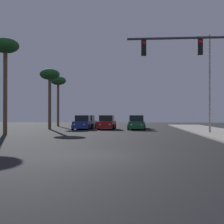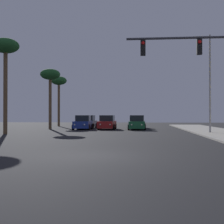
% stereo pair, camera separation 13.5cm
% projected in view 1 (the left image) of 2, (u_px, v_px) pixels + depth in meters
% --- Properties ---
extents(ground_plane, '(120.00, 120.00, 0.00)m').
position_uv_depth(ground_plane, '(93.00, 156.00, 12.88)').
color(ground_plane, black).
extents(car_red, '(2.04, 4.34, 1.68)m').
position_uv_depth(car_red, '(107.00, 123.00, 37.28)').
color(car_red, maroon).
rests_on(car_red, ground).
extents(car_grey, '(2.04, 4.34, 1.68)m').
position_uv_depth(car_grey, '(87.00, 122.00, 40.81)').
color(car_grey, slate).
rests_on(car_grey, ground).
extents(car_green, '(2.04, 4.31, 1.68)m').
position_uv_depth(car_green, '(136.00, 123.00, 36.51)').
color(car_green, '#195933').
rests_on(car_green, ground).
extents(car_tan, '(2.04, 4.31, 1.68)m').
position_uv_depth(car_tan, '(137.00, 122.00, 40.89)').
color(car_tan, tan).
rests_on(car_tan, ground).
extents(car_blue, '(2.04, 4.34, 1.68)m').
position_uv_depth(car_blue, '(83.00, 123.00, 37.01)').
color(car_blue, navy).
rests_on(car_blue, ground).
extents(traffic_light_mast, '(6.64, 0.36, 6.50)m').
position_uv_depth(traffic_light_mast, '(208.00, 64.00, 18.14)').
color(traffic_light_mast, '#38383D').
rests_on(traffic_light_mast, sidewalk_right).
extents(street_lamp, '(1.74, 0.24, 9.00)m').
position_uv_depth(street_lamp, '(208.00, 78.00, 28.77)').
color(street_lamp, '#99999E').
rests_on(street_lamp, sidewalk_right).
extents(palm_tree_far, '(2.40, 2.40, 7.65)m').
position_uv_depth(palm_tree_far, '(58.00, 83.00, 47.68)').
color(palm_tree_far, brown).
rests_on(palm_tree_far, ground).
extents(palm_tree_near, '(2.40, 2.40, 8.56)m').
position_uv_depth(palm_tree_near, '(5.00, 51.00, 27.73)').
color(palm_tree_near, brown).
rests_on(palm_tree_near, ground).
extents(palm_tree_mid, '(2.40, 2.40, 7.29)m').
position_uv_depth(palm_tree_mid, '(50.00, 77.00, 37.58)').
color(palm_tree_mid, brown).
rests_on(palm_tree_mid, ground).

